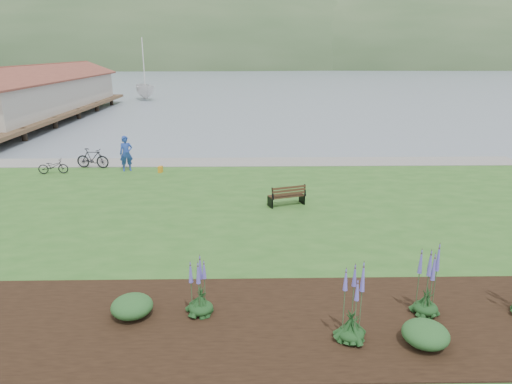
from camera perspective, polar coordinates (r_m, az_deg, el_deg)
ground at (r=20.64m, az=-3.42°, el=-1.86°), size 600.00×600.00×0.00m
lawn at (r=18.70m, az=-3.66°, el=-3.30°), size 34.00×20.00×0.40m
shoreline_path at (r=27.15m, az=-2.89°, el=3.76°), size 34.00×2.20×0.03m
garden_bed at (r=11.78m, az=9.95°, el=-15.63°), size 24.00×4.40×0.04m
far_hillside at (r=190.57m, az=4.81°, el=15.25°), size 580.00×80.00×38.00m
pier_pavilion at (r=51.58m, az=-25.47°, el=11.11°), size 8.00×36.00×5.40m
park_bench at (r=19.43m, az=3.93°, el=-0.41°), size 1.65×1.08×0.95m
person at (r=25.94m, az=-15.95°, el=5.01°), size 0.97×0.81×2.27m
bicycle_a at (r=26.82m, az=-24.03°, el=2.95°), size 0.71×1.60×0.81m
bicycle_b at (r=27.27m, az=-19.75°, el=4.00°), size 0.78×1.92×1.12m
sailboat at (r=67.91m, az=-13.57°, el=11.15°), size 13.22×13.32×26.83m
pannier at (r=25.37m, az=-11.87°, el=2.80°), size 0.24×0.33×0.34m
echium_0 at (r=10.73m, az=11.99°, el=-13.85°), size 0.62×0.62×2.10m
echium_1 at (r=12.20m, az=20.76°, el=-10.46°), size 0.62×0.62×2.07m
echium_4 at (r=11.61m, az=-6.99°, el=-11.92°), size 0.62×0.62×1.75m
shrub_0 at (r=12.06m, az=-15.24°, el=-13.62°), size 1.04×1.04×0.52m
shrub_1 at (r=11.34m, az=20.43°, el=-16.30°), size 1.05×1.05×0.52m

